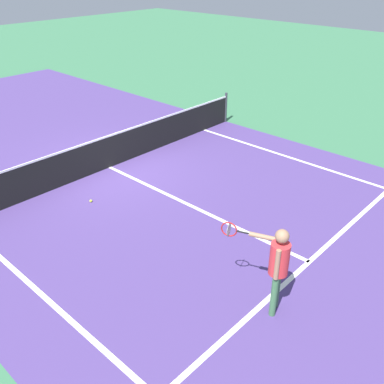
{
  "coord_description": "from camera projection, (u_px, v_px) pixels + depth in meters",
  "views": [
    {
      "loc": [
        -6.58,
        -9.32,
        5.34
      ],
      "look_at": [
        -0.8,
        -3.97,
        1.0
      ],
      "focal_mm": 40.26,
      "sensor_mm": 36.0,
      "label": 1
    }
  ],
  "objects": [
    {
      "name": "line_sideline_left",
      "position": [
        136.0,
        379.0,
        6.17
      ],
      "size": [
        0.1,
        11.89,
        0.01
      ],
      "primitive_type": "cube",
      "color": "white",
      "rests_on": "ground_plane"
    },
    {
      "name": "line_sideline_right",
      "position": [
        372.0,
        184.0,
        11.45
      ],
      "size": [
        0.1,
        11.89,
        0.01
      ],
      "primitive_type": "cube",
      "color": "white",
      "rests_on": "ground_plane"
    },
    {
      "name": "ground_plane",
      "position": [
        110.0,
        167.0,
        12.35
      ],
      "size": [
        60.0,
        60.0,
        0.0
      ],
      "primitive_type": "plane",
      "color": "#38724C"
    },
    {
      "name": "court_surface_inbounds",
      "position": [
        110.0,
        167.0,
        12.35
      ],
      "size": [
        10.62,
        24.4,
        0.0
      ],
      "primitive_type": "cube",
      "color": "#4C387A",
      "rests_on": "ground_plane"
    },
    {
      "name": "line_center_service",
      "position": [
        191.0,
        206.0,
        10.45
      ],
      "size": [
        0.1,
        6.4,
        0.01
      ],
      "primitive_type": "cube",
      "color": "white",
      "rests_on": "ground_plane"
    },
    {
      "name": "tennis_ball_near_net",
      "position": [
        91.0,
        201.0,
        10.59
      ],
      "size": [
        0.07,
        0.07,
        0.07
      ],
      "primitive_type": "sphere",
      "color": "#CCE033",
      "rests_on": "ground_plane"
    },
    {
      "name": "player_near",
      "position": [
        277.0,
        262.0,
        6.9
      ],
      "size": [
        0.48,
        1.2,
        1.65
      ],
      "color": "#3F7247",
      "rests_on": "ground_plane"
    },
    {
      "name": "net",
      "position": [
        108.0,
        151.0,
        12.11
      ],
      "size": [
        10.63,
        0.09,
        1.07
      ],
      "color": "#33383D",
      "rests_on": "ground_plane"
    },
    {
      "name": "line_service_near",
      "position": [
        309.0,
        262.0,
        8.54
      ],
      "size": [
        8.22,
        0.1,
        0.01
      ],
      "primitive_type": "cube",
      "color": "white",
      "rests_on": "ground_plane"
    }
  ]
}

